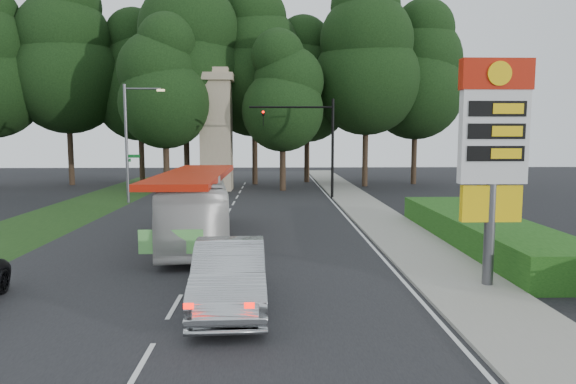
{
  "coord_description": "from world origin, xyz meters",
  "views": [
    {
      "loc": [
        2.67,
        -13.03,
        4.65
      ],
      "look_at": [
        3.32,
        8.82,
        2.2
      ],
      "focal_mm": 32.0,
      "sensor_mm": 36.0,
      "label": 1
    }
  ],
  "objects_px": {
    "monument": "(216,129)",
    "sedan_silver": "(230,275)",
    "traffic_signal_mast": "(314,134)",
    "streetlight_signs": "(129,138)",
    "transit_bus": "(195,207)",
    "gas_station_pylon": "(494,142)"
  },
  "relations": [
    {
      "from": "traffic_signal_mast",
      "to": "transit_bus",
      "type": "distance_m",
      "value": 16.4
    },
    {
      "from": "transit_bus",
      "to": "sedan_silver",
      "type": "relative_size",
      "value": 2.02
    },
    {
      "from": "sedan_silver",
      "to": "transit_bus",
      "type": "bearing_deg",
      "value": 101.36
    },
    {
      "from": "monument",
      "to": "sedan_silver",
      "type": "bearing_deg",
      "value": -83.24
    },
    {
      "from": "traffic_signal_mast",
      "to": "transit_bus",
      "type": "bearing_deg",
      "value": -113.54
    },
    {
      "from": "monument",
      "to": "sedan_silver",
      "type": "height_order",
      "value": "monument"
    },
    {
      "from": "gas_station_pylon",
      "to": "sedan_silver",
      "type": "height_order",
      "value": "gas_station_pylon"
    },
    {
      "from": "streetlight_signs",
      "to": "monument",
      "type": "height_order",
      "value": "monument"
    },
    {
      "from": "gas_station_pylon",
      "to": "monument",
      "type": "bearing_deg",
      "value": 111.8
    },
    {
      "from": "traffic_signal_mast",
      "to": "gas_station_pylon",
      "type": "bearing_deg",
      "value": -80.91
    },
    {
      "from": "streetlight_signs",
      "to": "sedan_silver",
      "type": "xyz_separation_m",
      "value": [
        8.49,
        -21.54,
        -3.55
      ]
    },
    {
      "from": "traffic_signal_mast",
      "to": "monument",
      "type": "distance_m",
      "value": 9.76
    },
    {
      "from": "monument",
      "to": "sedan_silver",
      "type": "relative_size",
      "value": 1.87
    },
    {
      "from": "gas_station_pylon",
      "to": "transit_bus",
      "type": "xyz_separation_m",
      "value": [
        -9.95,
        7.25,
        -2.94
      ]
    },
    {
      "from": "transit_bus",
      "to": "sedan_silver",
      "type": "xyz_separation_m",
      "value": [
        2.25,
        -8.77,
        -0.63
      ]
    },
    {
      "from": "monument",
      "to": "transit_bus",
      "type": "distance_m",
      "value": 21.1
    },
    {
      "from": "monument",
      "to": "transit_bus",
      "type": "xyz_separation_m",
      "value": [
        1.25,
        -20.75,
        -3.59
      ]
    },
    {
      "from": "gas_station_pylon",
      "to": "traffic_signal_mast",
      "type": "distance_m",
      "value": 22.29
    },
    {
      "from": "transit_bus",
      "to": "traffic_signal_mast",
      "type": "bearing_deg",
      "value": 59.07
    },
    {
      "from": "gas_station_pylon",
      "to": "traffic_signal_mast",
      "type": "xyz_separation_m",
      "value": [
        -3.52,
        22.0,
        0.22
      ]
    },
    {
      "from": "monument",
      "to": "streetlight_signs",
      "type": "bearing_deg",
      "value": -121.97
    },
    {
      "from": "monument",
      "to": "gas_station_pylon",
      "type": "bearing_deg",
      "value": -68.2
    }
  ]
}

